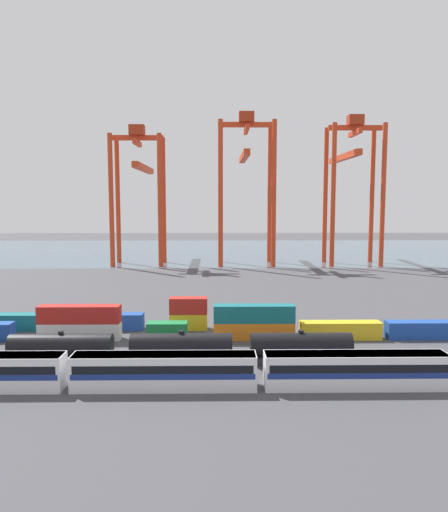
% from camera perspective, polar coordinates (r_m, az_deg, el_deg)
% --- Properties ---
extents(ground_plane, '(420.00, 420.00, 0.00)m').
position_cam_1_polar(ground_plane, '(117.07, -5.39, -3.85)').
color(ground_plane, '#424247').
extents(harbour_water, '(400.00, 110.00, 0.01)m').
position_cam_1_polar(harbour_water, '(207.88, -3.40, 0.61)').
color(harbour_water, '#475B6B').
rests_on(harbour_water, ground_plane).
extents(passenger_train, '(62.58, 3.14, 3.90)m').
position_cam_1_polar(passenger_train, '(56.18, -6.90, -12.89)').
color(passenger_train, silver).
rests_on(passenger_train, ground_plane).
extents(freight_tank_row, '(58.30, 2.90, 4.36)m').
position_cam_1_polar(freight_tank_row, '(64.79, -11.74, -10.43)').
color(freight_tank_row, '#232326').
rests_on(freight_tank_row, ground_plane).
extents(shipping_container_3, '(12.10, 2.44, 2.60)m').
position_cam_1_polar(shipping_container_3, '(77.65, -16.28, -8.32)').
color(shipping_container_3, silver).
rests_on(shipping_container_3, ground_plane).
extents(shipping_container_4, '(12.10, 2.44, 2.60)m').
position_cam_1_polar(shipping_container_4, '(77.04, -16.34, -6.45)').
color(shipping_container_4, '#AD211C').
rests_on(shipping_container_4, shipping_container_3).
extents(shipping_container_5, '(6.04, 2.44, 2.60)m').
position_cam_1_polar(shipping_container_5, '(75.27, -6.57, -8.57)').
color(shipping_container_5, '#197538').
rests_on(shipping_container_5, ground_plane).
extents(shipping_container_6, '(12.10, 2.44, 2.60)m').
position_cam_1_polar(shipping_container_6, '(75.11, 3.47, -8.58)').
color(shipping_container_6, orange).
rests_on(shipping_container_6, ground_plane).
extents(shipping_container_7, '(12.10, 2.44, 2.60)m').
position_cam_1_polar(shipping_container_7, '(74.48, 3.49, -6.64)').
color(shipping_container_7, '#146066').
rests_on(shipping_container_7, shipping_container_6).
extents(shipping_container_8, '(12.10, 2.44, 2.60)m').
position_cam_1_polar(shipping_container_8, '(77.17, 13.26, -8.33)').
color(shipping_container_8, gold).
rests_on(shipping_container_8, ground_plane).
extents(shipping_container_9, '(12.10, 2.44, 2.60)m').
position_cam_1_polar(shipping_container_9, '(81.29, 22.28, -7.89)').
color(shipping_container_9, '#1C4299').
rests_on(shipping_container_9, ground_plane).
extents(shipping_container_11, '(12.10, 2.44, 2.60)m').
position_cam_1_polar(shipping_container_11, '(86.42, -22.20, -7.06)').
color(shipping_container_11, '#146066').
rests_on(shipping_container_11, ground_plane).
extents(shipping_container_12, '(12.10, 2.44, 2.60)m').
position_cam_1_polar(shipping_container_12, '(82.54, -13.47, -7.38)').
color(shipping_container_12, '#1C4299').
rests_on(shipping_container_12, ground_plane).
extents(shipping_container_13, '(6.04, 2.44, 2.60)m').
position_cam_1_polar(shipping_container_13, '(80.70, -4.11, -7.53)').
color(shipping_container_13, gold).
rests_on(shipping_container_13, ground_plane).
extents(shipping_container_14, '(6.04, 2.44, 2.60)m').
position_cam_1_polar(shipping_container_14, '(80.12, -4.12, -5.72)').
color(shipping_container_14, '#AD211C').
rests_on(shipping_container_14, shipping_container_13).
extents(gantry_crane_west, '(16.92, 38.84, 44.89)m').
position_cam_1_polar(gantry_crane_west, '(167.03, -9.73, 8.53)').
color(gantry_crane_west, red).
rests_on(gantry_crane_west, ground_plane).
extents(gantry_crane_central, '(18.34, 35.79, 49.08)m').
position_cam_1_polar(gantry_crane_central, '(164.69, 2.52, 9.51)').
color(gantry_crane_central, red).
rests_on(gantry_crane_central, ground_plane).
extents(gantry_crane_east, '(17.43, 38.43, 48.19)m').
position_cam_1_polar(gantry_crane_east, '(170.84, 14.49, 9.11)').
color(gantry_crane_east, red).
rests_on(gantry_crane_east, ground_plane).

